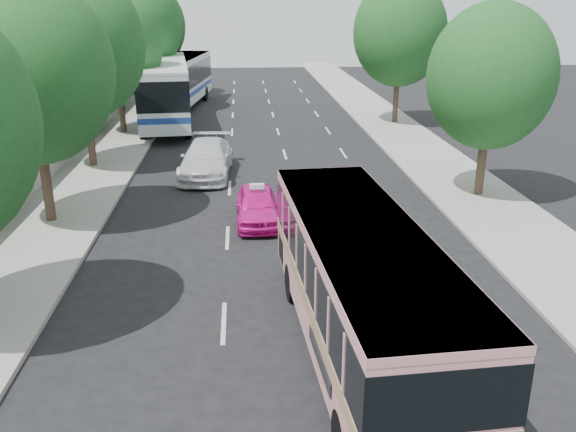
{
  "coord_description": "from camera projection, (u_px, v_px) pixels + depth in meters",
  "views": [
    {
      "loc": [
        -1.31,
        -16.07,
        7.97
      ],
      "look_at": [
        0.07,
        1.65,
        1.6
      ],
      "focal_mm": 38.0,
      "sensor_mm": 36.0,
      "label": 1
    }
  ],
  "objects": [
    {
      "name": "pink_bus",
      "position": [
        361.0,
        278.0,
        13.76
      ],
      "size": [
        3.2,
        10.25,
        3.22
      ],
      "rotation": [
        0.0,
        0.0,
        0.06
      ],
      "color": "pink",
      "rests_on": "ground"
    },
    {
      "name": "tree_left_f",
      "position": [
        151.0,
        23.0,
        50.83
      ],
      "size": [
        5.88,
        5.88,
        9.16
      ],
      "color": "#38281E",
      "rests_on": "ground"
    },
    {
      "name": "pink_taxi",
      "position": [
        257.0,
        206.0,
        22.76
      ],
      "size": [
        1.59,
        3.9,
        1.33
      ],
      "primitive_type": "imported",
      "rotation": [
        0.0,
        0.0,
        0.01
      ],
      "color": "#E51394",
      "rests_on": "ground"
    },
    {
      "name": "tree_left_c",
      "position": [
        81.0,
        40.0,
        28.26
      ],
      "size": [
        6.0,
        6.0,
        9.35
      ],
      "color": "#38281E",
      "rests_on": "ground"
    },
    {
      "name": "low_wall",
      "position": [
        87.0,
        126.0,
        35.59
      ],
      "size": [
        0.3,
        90.0,
        1.5
      ],
      "primitive_type": "cube",
      "color": "#9E998E",
      "rests_on": "sidewalk_left"
    },
    {
      "name": "tree_left_e",
      "position": [
        138.0,
        21.0,
        43.19
      ],
      "size": [
        6.3,
        6.3,
        9.82
      ],
      "color": "#38281E",
      "rests_on": "ground"
    },
    {
      "name": "tour_coach_rear",
      "position": [
        178.0,
        78.0,
        45.78
      ],
      "size": [
        4.35,
        12.97,
        3.81
      ],
      "rotation": [
        0.0,
        0.0,
        -0.13
      ],
      "color": "silver",
      "rests_on": "ground"
    },
    {
      "name": "taxi_roof_sign",
      "position": [
        257.0,
        186.0,
        22.51
      ],
      "size": [
        0.55,
        0.18,
        0.18
      ],
      "primitive_type": "cube",
      "rotation": [
        0.0,
        0.0,
        0.01
      ],
      "color": "silver",
      "rests_on": "pink_taxi"
    },
    {
      "name": "tree_right_near",
      "position": [
        494.0,
        72.0,
        24.21
      ],
      "size": [
        5.1,
        5.1,
        7.95
      ],
      "color": "#38281E",
      "rests_on": "ground"
    },
    {
      "name": "ground",
      "position": [
        290.0,
        286.0,
        17.87
      ],
      "size": [
        120.0,
        120.0,
        0.0
      ],
      "primitive_type": "plane",
      "color": "black",
      "rests_on": "ground"
    },
    {
      "name": "white_pickup",
      "position": [
        206.0,
        159.0,
        28.8
      ],
      "size": [
        2.6,
        5.68,
        1.61
      ],
      "primitive_type": "imported",
      "rotation": [
        0.0,
        0.0,
        -0.06
      ],
      "color": "silver",
      "rests_on": "ground"
    },
    {
      "name": "tree_left_d",
      "position": [
        117.0,
        40.0,
        35.94
      ],
      "size": [
        5.52,
        5.52,
        8.6
      ],
      "color": "#38281E",
      "rests_on": "ground"
    },
    {
      "name": "sidewalk_left",
      "position": [
        120.0,
        140.0,
        36.0
      ],
      "size": [
        4.0,
        90.0,
        0.15
      ],
      "primitive_type": "cube",
      "color": "#9E998E",
      "rests_on": "ground"
    },
    {
      "name": "sidewalk_right",
      "position": [
        402.0,
        135.0,
        37.24
      ],
      "size": [
        4.0,
        90.0,
        0.12
      ],
      "primitive_type": "cube",
      "color": "#9E998E",
      "rests_on": "ground"
    },
    {
      "name": "tree_right_far",
      "position": [
        401.0,
        29.0,
        38.94
      ],
      "size": [
        6.0,
        6.0,
        9.35
      ],
      "color": "#38281E",
      "rests_on": "ground"
    },
    {
      "name": "tree_left_b",
      "position": [
        32.0,
        65.0,
        20.87
      ],
      "size": [
        5.7,
        5.7,
        8.88
      ],
      "color": "#38281E",
      "rests_on": "ground"
    },
    {
      "name": "tour_coach_front",
      "position": [
        164.0,
        87.0,
        40.0
      ],
      "size": [
        4.38,
        14.02,
        4.13
      ],
      "rotation": [
        0.0,
        0.0,
        0.1
      ],
      "color": "silver",
      "rests_on": "ground"
    }
  ]
}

